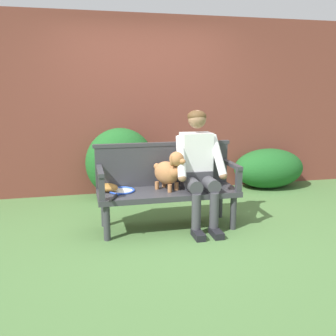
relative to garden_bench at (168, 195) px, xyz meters
name	(u,v)px	position (x,y,z in m)	size (l,w,h in m)	color
ground_plane	(168,227)	(0.00, 0.00, -0.38)	(40.00, 40.00, 0.00)	#4C753D
brick_garden_fence	(142,105)	(0.00, 1.75, 0.91)	(8.00, 0.30, 2.57)	brown
hedge_bush_far_right	(120,163)	(-0.38, 1.37, 0.12)	(0.98, 0.75, 0.99)	#1E5B23
hedge_bush_mid_right	(269,168)	(1.93, 1.34, -0.07)	(1.12, 0.72, 0.62)	#1E5B23
garden_bench	(168,195)	(0.00, 0.00, 0.00)	(1.55, 0.54, 0.44)	#38383D
bench_backrest	(163,163)	(0.00, 0.24, 0.31)	(1.59, 0.06, 0.50)	#38383D
bench_armrest_left_end	(101,178)	(-0.73, -0.09, 0.26)	(0.06, 0.54, 0.28)	#38383D
bench_armrest_right_end	(234,171)	(0.73, -0.09, 0.26)	(0.06, 0.54, 0.28)	#38383D
person_seated	(198,165)	(0.34, -0.02, 0.33)	(0.56, 0.67, 1.31)	black
dog_on_bench	(169,171)	(0.01, -0.01, 0.28)	(0.35, 0.42, 0.44)	#AD7042
tennis_racket	(121,191)	(-0.52, 0.04, 0.07)	(0.38, 0.58, 0.03)	blue
baseball_glove	(108,188)	(-0.65, 0.09, 0.10)	(0.22, 0.17, 0.09)	#9E6B2D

